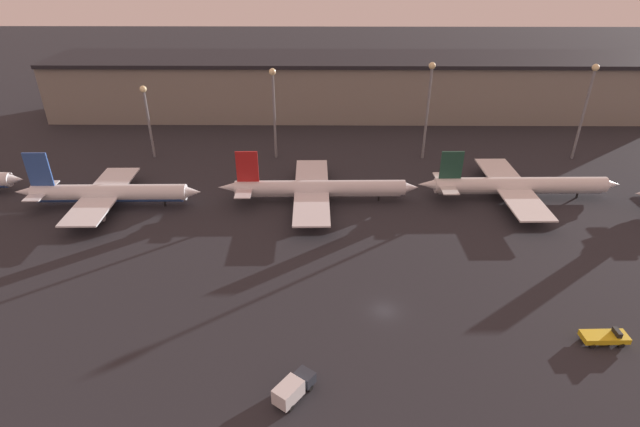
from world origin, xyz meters
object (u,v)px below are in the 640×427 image
Objects in this scene: airplane_1 at (107,193)px; service_vehicle_3 at (293,388)px; service_vehicle_2 at (605,337)px; airplane_3 at (518,186)px; airplane_2 at (318,189)px.

airplane_1 is 6.31× the size of service_vehicle_3.
service_vehicle_2 is 1.04× the size of service_vehicle_3.
airplane_2 is at bearing -178.92° from airplane_3.
service_vehicle_3 is at bearing -93.70° from airplane_2.
airplane_2 is 64.00m from service_vehicle_2.
airplane_2 is at bearing 33.98° from service_vehicle_3.
airplane_2 is 6.96× the size of service_vehicle_3.
service_vehicle_3 is (-46.66, -10.79, 0.61)m from service_vehicle_2.
airplane_3 is at bearing 1.82° from airplane_1.
airplane_3 is at bearing 1.08° from airplane_2.
airplane_3 is at bearing -3.45° from service_vehicle_3.
service_vehicle_2 is (91.72, -43.21, -2.21)m from airplane_1.
airplane_1 is 0.91× the size of airplane_2.
airplane_1 is 101.41m from service_vehicle_2.
airplane_2 reaches higher than airplane_3.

